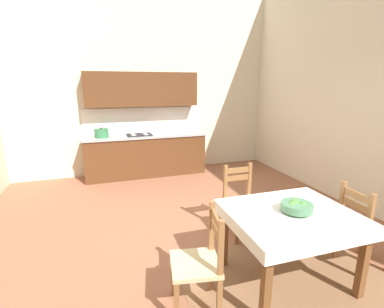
{
  "coord_description": "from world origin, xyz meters",
  "views": [
    {
      "loc": [
        -1.0,
        -3.01,
        1.95
      ],
      "look_at": [
        0.07,
        0.19,
        1.1
      ],
      "focal_mm": 25.84,
      "sensor_mm": 36.0,
      "label": 1
    }
  ],
  "objects_px": {
    "dining_chair_kitchen_side": "(242,202)",
    "dining_chair_window_side": "(362,229)",
    "kitchen_cabinetry": "(145,136)",
    "fruit_bowl": "(296,206)",
    "dining_chair_tv_side": "(200,262)",
    "dining_table": "(290,224)"
  },
  "relations": [
    {
      "from": "dining_chair_kitchen_side",
      "to": "dining_chair_window_side",
      "type": "relative_size",
      "value": 1.0
    },
    {
      "from": "kitchen_cabinetry",
      "to": "fruit_bowl",
      "type": "relative_size",
      "value": 8.57
    },
    {
      "from": "dining_chair_tv_side",
      "to": "fruit_bowl",
      "type": "xyz_separation_m",
      "value": [
        1.0,
        0.03,
        0.37
      ]
    },
    {
      "from": "kitchen_cabinetry",
      "to": "fruit_bowl",
      "type": "distance_m",
      "value": 4.0
    },
    {
      "from": "dining_chair_tv_side",
      "to": "kitchen_cabinetry",
      "type": "bearing_deg",
      "value": 87.65
    },
    {
      "from": "dining_chair_kitchen_side",
      "to": "fruit_bowl",
      "type": "bearing_deg",
      "value": -87.65
    },
    {
      "from": "kitchen_cabinetry",
      "to": "dining_chair_tv_side",
      "type": "height_order",
      "value": "kitchen_cabinetry"
    },
    {
      "from": "dining_chair_kitchen_side",
      "to": "dining_chair_tv_side",
      "type": "height_order",
      "value": "same"
    },
    {
      "from": "fruit_bowl",
      "to": "dining_table",
      "type": "bearing_deg",
      "value": 156.4
    },
    {
      "from": "dining_chair_kitchen_side",
      "to": "dining_chair_window_side",
      "type": "distance_m",
      "value": 1.37
    },
    {
      "from": "dining_table",
      "to": "fruit_bowl",
      "type": "xyz_separation_m",
      "value": [
        0.04,
        -0.02,
        0.19
      ]
    },
    {
      "from": "dining_table",
      "to": "dining_chair_window_side",
      "type": "height_order",
      "value": "dining_chair_window_side"
    },
    {
      "from": "dining_chair_kitchen_side",
      "to": "fruit_bowl",
      "type": "distance_m",
      "value": 1.05
    },
    {
      "from": "dining_chair_tv_side",
      "to": "dining_chair_window_side",
      "type": "distance_m",
      "value": 1.86
    },
    {
      "from": "dining_table",
      "to": "fruit_bowl",
      "type": "bearing_deg",
      "value": -23.6
    },
    {
      "from": "kitchen_cabinetry",
      "to": "dining_chair_window_side",
      "type": "relative_size",
      "value": 2.77
    },
    {
      "from": "dining_table",
      "to": "dining_chair_kitchen_side",
      "type": "distance_m",
      "value": 0.98
    },
    {
      "from": "dining_table",
      "to": "dining_chair_tv_side",
      "type": "height_order",
      "value": "dining_chair_tv_side"
    },
    {
      "from": "dining_table",
      "to": "fruit_bowl",
      "type": "height_order",
      "value": "fruit_bowl"
    },
    {
      "from": "dining_table",
      "to": "dining_chair_tv_side",
      "type": "distance_m",
      "value": 0.97
    },
    {
      "from": "kitchen_cabinetry",
      "to": "dining_chair_window_side",
      "type": "xyz_separation_m",
      "value": [
        1.7,
        -3.96,
        -0.41
      ]
    },
    {
      "from": "dining_chair_window_side",
      "to": "fruit_bowl",
      "type": "distance_m",
      "value": 0.94
    }
  ]
}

